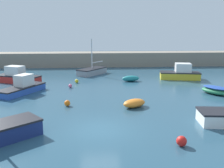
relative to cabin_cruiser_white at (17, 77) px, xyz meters
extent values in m
cube|color=#284C60|center=(9.48, -14.99, -0.78)|extent=(120.00, 120.00, 0.20)
cube|color=gray|center=(9.48, 13.37, 0.49)|extent=(67.37, 3.94, 2.36)
cube|color=red|center=(0.10, -0.05, -0.31)|extent=(5.57, 3.98, 0.75)
cube|color=black|center=(0.10, -0.05, 0.13)|extent=(5.68, 4.06, 0.12)
cube|color=silver|center=(-0.26, 0.13, 0.67)|extent=(2.38, 2.07, 1.20)
ellipsoid|color=teal|center=(13.51, -0.21, -0.35)|extent=(2.24, 1.20, 0.68)
ellipsoid|color=orange|center=(12.34, -10.53, -0.36)|extent=(2.30, 1.97, 0.66)
cube|color=yellow|center=(19.92, 0.83, -0.29)|extent=(5.10, 2.83, 0.79)
cube|color=black|center=(19.92, 0.83, 0.16)|extent=(5.21, 2.88, 0.12)
cube|color=silver|center=(20.28, 0.76, 0.71)|extent=(2.13, 1.90, 1.21)
cube|color=gray|center=(8.77, 4.94, -0.31)|extent=(4.25, 4.81, 0.74)
cube|color=black|center=(8.77, 4.94, 0.12)|extent=(4.34, 4.91, 0.12)
cylinder|color=silver|center=(8.77, 4.94, 2.15)|extent=(0.14, 0.14, 4.19)
cylinder|color=silver|center=(9.53, 5.97, 0.92)|extent=(1.62, 2.12, 0.11)
ellipsoid|color=#287A4C|center=(20.90, -6.96, -0.39)|extent=(2.84, 3.23, 0.60)
ellipsoid|color=#23479E|center=(20.90, -6.96, -0.04)|extent=(2.56, 2.91, 0.24)
cube|color=#2D56B7|center=(1.97, -5.31, -0.40)|extent=(3.92, 5.27, 0.57)
cube|color=black|center=(1.97, -5.31, -0.05)|extent=(4.00, 5.38, 0.12)
cube|color=silver|center=(2.15, -4.97, 0.50)|extent=(1.84, 2.01, 1.24)
sphere|color=yellow|center=(7.02, -0.74, -0.47)|extent=(0.44, 0.44, 0.44)
sphere|color=red|center=(13.81, -17.58, -0.40)|extent=(0.57, 0.57, 0.57)
sphere|color=orange|center=(6.90, -9.89, -0.44)|extent=(0.49, 0.49, 0.49)
sphere|color=#EA668C|center=(6.50, -3.19, -0.48)|extent=(0.40, 0.40, 0.40)
camera|label=1|loc=(9.25, -29.72, 5.44)|focal=40.00mm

